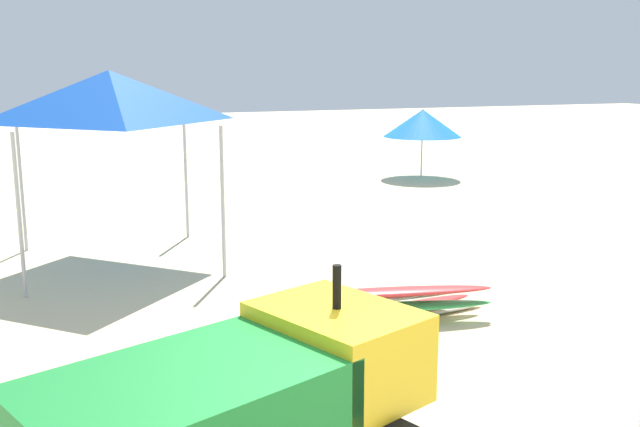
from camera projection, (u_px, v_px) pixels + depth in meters
utility_cart at (241, 403)px, 4.42m from camera, size 2.81×2.06×1.50m
surfboard_pile at (387, 304)px, 8.04m from camera, size 2.70×0.85×0.40m
popup_canopy at (110, 96)px, 10.06m from camera, size 2.55×2.55×2.74m
beach_umbrella_left at (422, 123)px, 18.30m from camera, size 1.96×1.96×1.72m
cooler_box at (197, 358)px, 6.58m from camera, size 0.50×0.39×0.40m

